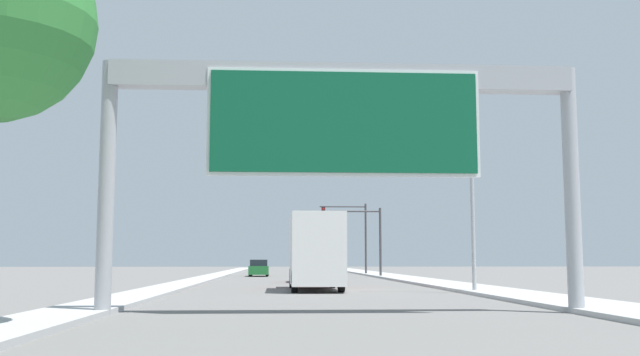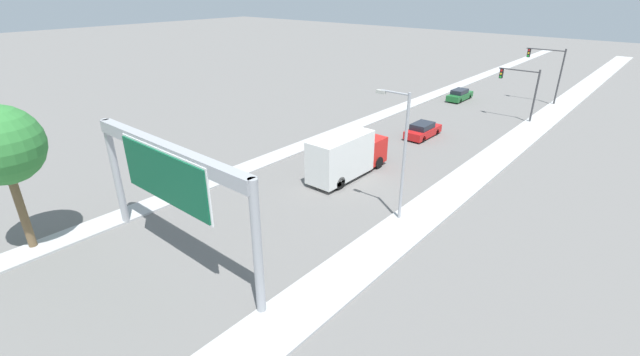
{
  "view_description": "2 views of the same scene",
  "coord_description": "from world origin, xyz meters",
  "px_view_note": "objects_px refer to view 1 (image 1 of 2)",
  "views": [
    {
      "loc": [
        -1.79,
        -1.48,
        1.47
      ],
      "look_at": [
        0.0,
        29.22,
        5.0
      ],
      "focal_mm": 40.0,
      "sensor_mm": 36.0,
      "label": 1
    },
    {
      "loc": [
        18.72,
        7.81,
        14.09
      ],
      "look_at": [
        1.83,
        27.67,
        2.23
      ],
      "focal_mm": 24.0,
      "sensor_mm": 36.0,
      "label": 2
    }
  ],
  "objects_px": {
    "traffic_light_mid_block": "(352,227)",
    "car_mid_right": "(259,268)",
    "street_lamp_right": "(466,182)",
    "car_mid_center": "(305,271)",
    "traffic_light_near_intersection": "(363,230)",
    "sign_gantry": "(344,116)",
    "truck_box_primary": "(315,253)"
  },
  "relations": [
    {
      "from": "car_mid_center",
      "to": "truck_box_primary",
      "type": "bearing_deg",
      "value": -90.0
    },
    {
      "from": "traffic_light_near_intersection",
      "to": "traffic_light_mid_block",
      "type": "relative_size",
      "value": 0.84
    },
    {
      "from": "truck_box_primary",
      "to": "street_lamp_right",
      "type": "xyz_separation_m",
      "value": [
        6.57,
        -3.28,
        3.13
      ]
    },
    {
      "from": "traffic_light_near_intersection",
      "to": "traffic_light_mid_block",
      "type": "height_order",
      "value": "traffic_light_mid_block"
    },
    {
      "from": "car_mid_right",
      "to": "traffic_light_near_intersection",
      "type": "xyz_separation_m",
      "value": [
        8.82,
        -4.5,
        3.24
      ]
    },
    {
      "from": "car_mid_center",
      "to": "traffic_light_near_intersection",
      "type": "bearing_deg",
      "value": 66.53
    },
    {
      "from": "traffic_light_mid_block",
      "to": "street_lamp_right",
      "type": "distance_m",
      "value": 38.27
    },
    {
      "from": "car_mid_center",
      "to": "street_lamp_right",
      "type": "distance_m",
      "value": 17.81
    },
    {
      "from": "street_lamp_right",
      "to": "sign_gantry",
      "type": "bearing_deg",
      "value": -118.97
    },
    {
      "from": "car_mid_center",
      "to": "traffic_light_mid_block",
      "type": "bearing_deg",
      "value": 76.41
    },
    {
      "from": "street_lamp_right",
      "to": "traffic_light_mid_block",
      "type": "bearing_deg",
      "value": 91.79
    },
    {
      "from": "truck_box_primary",
      "to": "car_mid_right",
      "type": "bearing_deg",
      "value": 96.77
    },
    {
      "from": "truck_box_primary",
      "to": "traffic_light_mid_block",
      "type": "bearing_deg",
      "value": 81.26
    },
    {
      "from": "car_mid_center",
      "to": "street_lamp_right",
      "type": "relative_size",
      "value": 0.55
    },
    {
      "from": "car_mid_center",
      "to": "street_lamp_right",
      "type": "height_order",
      "value": "street_lamp_right"
    },
    {
      "from": "traffic_light_mid_block",
      "to": "street_lamp_right",
      "type": "xyz_separation_m",
      "value": [
        1.2,
        -38.25,
        0.28
      ]
    },
    {
      "from": "sign_gantry",
      "to": "traffic_light_mid_block",
      "type": "xyz_separation_m",
      "value": [
        5.38,
        50.13,
        -0.77
      ]
    },
    {
      "from": "car_mid_right",
      "to": "traffic_light_mid_block",
      "type": "distance_m",
      "value": 11.17
    },
    {
      "from": "traffic_light_near_intersection",
      "to": "car_mid_right",
      "type": "bearing_deg",
      "value": 152.98
    },
    {
      "from": "traffic_light_mid_block",
      "to": "truck_box_primary",
      "type": "bearing_deg",
      "value": -98.74
    },
    {
      "from": "traffic_light_near_intersection",
      "to": "street_lamp_right",
      "type": "xyz_separation_m",
      "value": [
        1.26,
        -28.25,
        1.0
      ]
    },
    {
      "from": "traffic_light_near_intersection",
      "to": "street_lamp_right",
      "type": "distance_m",
      "value": 28.3
    },
    {
      "from": "car_mid_right",
      "to": "street_lamp_right",
      "type": "relative_size",
      "value": 0.57
    },
    {
      "from": "car_mid_center",
      "to": "traffic_light_near_intersection",
      "type": "distance_m",
      "value": 13.74
    },
    {
      "from": "traffic_light_near_intersection",
      "to": "car_mid_center",
      "type": "bearing_deg",
      "value": -113.47
    },
    {
      "from": "traffic_light_mid_block",
      "to": "car_mid_right",
      "type": "bearing_deg",
      "value": -148.2
    },
    {
      "from": "street_lamp_right",
      "to": "car_mid_right",
      "type": "bearing_deg",
      "value": 107.1
    },
    {
      "from": "traffic_light_near_intersection",
      "to": "traffic_light_mid_block",
      "type": "bearing_deg",
      "value": 89.67
    },
    {
      "from": "traffic_light_mid_block",
      "to": "street_lamp_right",
      "type": "bearing_deg",
      "value": -88.21
    },
    {
      "from": "car_mid_center",
      "to": "truck_box_primary",
      "type": "distance_m",
      "value": 12.77
    },
    {
      "from": "traffic_light_mid_block",
      "to": "street_lamp_right",
      "type": "relative_size",
      "value": 0.83
    },
    {
      "from": "sign_gantry",
      "to": "street_lamp_right",
      "type": "height_order",
      "value": "street_lamp_right"
    }
  ]
}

